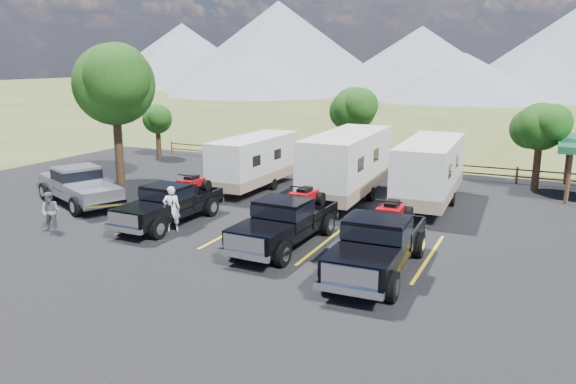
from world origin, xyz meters
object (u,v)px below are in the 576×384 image
at_px(rig_left, 171,202).
at_px(trailer_center, 347,165).
at_px(person_a, 172,209).
at_px(person_b, 50,212).
at_px(rig_center, 286,220).
at_px(pickup_silver, 79,185).
at_px(trailer_left, 254,162).
at_px(trailer_right, 429,172).
at_px(rig_right, 379,242).
at_px(tree_big_nw, 114,84).

xyz_separation_m(rig_left, trailer_center, (5.47, 7.10, 0.84)).
height_order(trailer_center, person_a, trailer_center).
relative_size(rig_left, person_b, 3.52).
distance_m(rig_center, pickup_silver, 11.74).
bearing_deg(rig_center, trailer_left, 127.46).
bearing_deg(trailer_left, trailer_right, 4.13).
distance_m(pickup_silver, person_b, 4.38).
height_order(pickup_silver, person_a, person_a).
height_order(rig_right, trailer_left, trailer_left).
height_order(person_a, person_b, person_a).
distance_m(rig_center, trailer_right, 9.13).
xyz_separation_m(trailer_left, trailer_right, (9.26, 0.52, 0.15)).
bearing_deg(trailer_right, rig_right, -90.32).
bearing_deg(person_b, rig_center, -5.04).
relative_size(rig_center, trailer_left, 0.75).
relative_size(tree_big_nw, trailer_right, 0.86).
bearing_deg(tree_big_nw, person_b, -65.58).
xyz_separation_m(tree_big_nw, rig_right, (17.26, -7.08, -4.52)).
height_order(rig_right, person_a, rig_right).
xyz_separation_m(trailer_right, pickup_silver, (-15.35, -7.13, -0.68)).
xyz_separation_m(rig_right, person_a, (-8.93, 0.74, -0.08)).
distance_m(trailer_center, person_b, 13.75).
relative_size(trailer_right, pickup_silver, 1.40).
bearing_deg(person_b, rig_right, -14.35).
relative_size(trailer_center, person_a, 5.10).
xyz_separation_m(tree_big_nw, pickup_silver, (1.61, -4.70, -4.59)).
bearing_deg(pickup_silver, trailer_center, 142.60).
bearing_deg(person_a, rig_left, -88.89).
bearing_deg(rig_center, trailer_center, 93.73).
relative_size(rig_center, pickup_silver, 0.95).
height_order(trailer_center, trailer_right, trailer_center).
bearing_deg(trailer_left, person_b, -109.48).
relative_size(rig_right, trailer_center, 0.67).
relative_size(tree_big_nw, pickup_silver, 1.21).
height_order(rig_center, trailer_center, trailer_center).
height_order(tree_big_nw, trailer_left, tree_big_nw).
xyz_separation_m(rig_right, trailer_right, (-0.29, 9.51, 0.62)).
relative_size(pickup_silver, person_b, 3.92).
distance_m(tree_big_nw, trailer_left, 8.91).
bearing_deg(rig_left, trailer_right, 41.26).
bearing_deg(trailer_right, trailer_center, -171.52).
distance_m(rig_right, person_a, 8.96).
bearing_deg(person_a, rig_center, 147.45).
height_order(rig_center, trailer_left, trailer_left).
bearing_deg(person_b, person_a, 5.16).
relative_size(trailer_center, person_b, 5.87).
distance_m(rig_center, trailer_left, 9.62).
height_order(trailer_center, person_b, trailer_center).
xyz_separation_m(rig_left, trailer_right, (9.39, 7.83, 0.72)).
relative_size(tree_big_nw, rig_center, 1.27).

